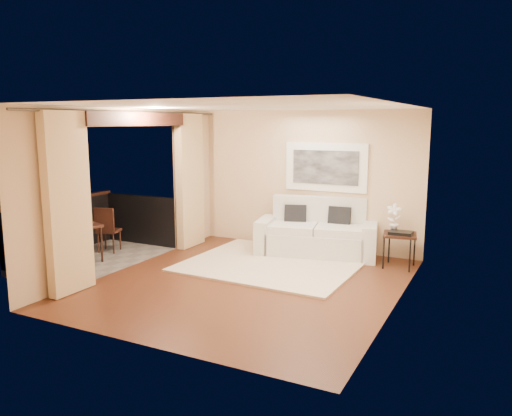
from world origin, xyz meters
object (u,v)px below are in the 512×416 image
Objects in this scene: sofa at (317,235)px; bistro_table at (80,229)px; balcony_chair_far at (107,227)px; side_table at (400,237)px; balcony_chair_near at (64,235)px; orchid at (394,218)px; ice_bucket at (79,217)px.

bistro_table is at bearing -156.56° from sofa.
bistro_table is 0.86× the size of balcony_chair_far.
side_table is 5.40m from balcony_chair_far.
sofa is 2.63× the size of balcony_chair_near.
balcony_chair_far is at bearing 92.95° from balcony_chair_near.
sofa is at bearing 45.62° from balcony_chair_near.
sofa is 3.74× the size of side_table.
side_table is 0.35m from orchid.
bistro_table reaches higher than side_table.
orchid reaches higher than sofa.
sofa reaches higher than bistro_table.
ice_bucket is (-5.17, -2.18, 0.27)m from side_table.
balcony_chair_far is at bearing 91.46° from ice_bucket.
balcony_chair_near is (-5.18, -2.54, -0.33)m from orchid.
ice_bucket is (-0.12, 0.11, 0.18)m from bistro_table.
balcony_chair_near is (-3.75, -2.61, 0.14)m from sofa.
orchid is at bearing 24.54° from ice_bucket.
orchid reaches higher than balcony_chair_near.
orchid is at bearing 179.86° from balcony_chair_far.
orchid is 0.56× the size of balcony_chair_far.
balcony_chair_near reaches higher than balcony_chair_far.
sofa reaches higher than ice_bucket.
ice_bucket is at bearing -157.16° from side_table.
sofa is at bearing 177.00° from orchid.
orchid is at bearing 26.12° from bistro_table.
sofa is at bearing 33.31° from ice_bucket.
balcony_chair_far is 0.92m from balcony_chair_near.
balcony_chair_near is at bearing -155.56° from side_table.
orchid is 0.55× the size of balcony_chair_near.
bistro_table is 0.25m from ice_bucket.
sofa reaches higher than side_table.
orchid reaches higher than side_table.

